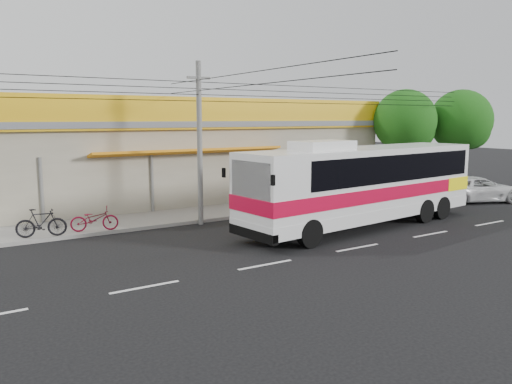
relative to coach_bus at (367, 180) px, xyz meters
The scene contains 11 objects.
ground 3.53m from the coach_bus, behind, with size 120.00×120.00×0.00m, color black.
sidewalk 6.89m from the coach_bus, 115.90° to the left, with size 30.00×3.20×0.15m, color gray.
lane_markings 4.35m from the coach_bus, 138.45° to the right, with size 50.00×0.12×0.01m, color silver, non-canonical shape.
storefront_building 11.84m from the coach_bus, 104.13° to the left, with size 22.60×9.20×5.70m.
coach_bus is the anchor object (origin of this frame).
motorbike_red 11.48m from the coach_bus, 155.96° to the left, with size 0.65×1.86×0.98m, color maroon.
motorbike_dark 13.31m from the coach_bus, 159.42° to the left, with size 0.52×1.84×1.11m, color black.
white_car 10.10m from the coach_bus, ahead, with size 2.33×5.05×1.40m, color silver.
utility_pole 8.16m from the coach_bus, 145.00° to the left, with size 34.00×14.00×7.06m.
tree_near 13.91m from the coach_bus, 19.96° to the left, with size 3.90×3.90×6.46m.
tree_far 11.33m from the coach_bus, 33.11° to the left, with size 3.88×3.88×6.43m.
Camera 1 is at (-12.47, -15.44, 4.67)m, focal length 35.00 mm.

